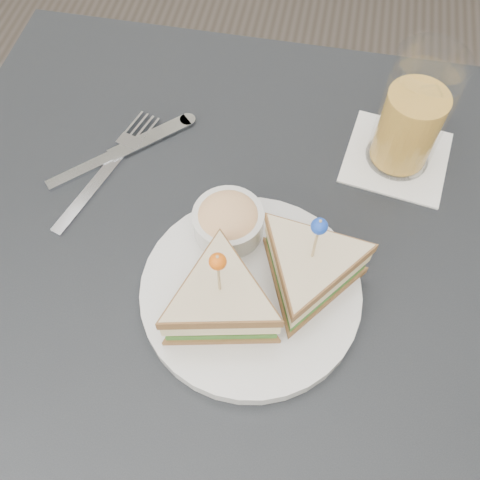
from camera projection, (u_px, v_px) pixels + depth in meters
The scene contains 6 objects.
ground_plane at pixel (235, 414), 1.27m from camera, with size 3.50×3.50×0.00m, color #3F3833.
table at pixel (231, 295), 0.68m from camera, with size 0.80×0.80×0.75m.
plate_meal at pixel (258, 280), 0.57m from camera, with size 0.31×0.31×0.14m.
cutlery_fork at pixel (111, 165), 0.69m from camera, with size 0.08×0.21×0.01m.
cutlery_knife at pixel (117, 153), 0.70m from camera, with size 0.17×0.16×0.01m.
drink_set at pixel (411, 119), 0.64m from camera, with size 0.15×0.15×0.16m.
Camera 1 is at (0.07, -0.28, 1.30)m, focal length 40.00 mm.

